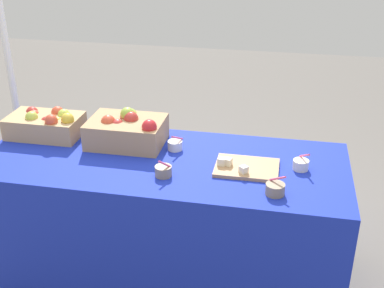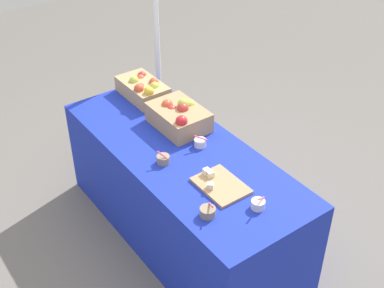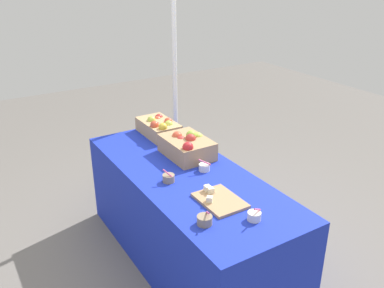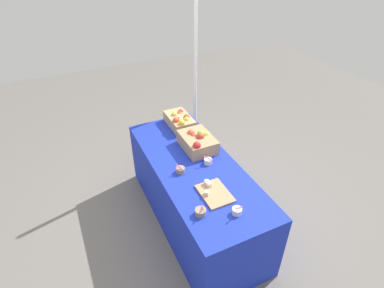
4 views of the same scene
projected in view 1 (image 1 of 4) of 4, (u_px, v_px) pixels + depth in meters
The scene contains 10 objects.
ground_plane at pixel (166, 272), 2.90m from camera, with size 10.00×10.00×0.00m, color slate.
table at pixel (165, 219), 2.74m from camera, with size 1.90×0.76×0.74m, color #192DB7.
apple_crate_left at pixel (46, 124), 2.82m from camera, with size 0.41×0.24×0.17m.
apple_crate_middle at pixel (127, 130), 2.72m from camera, with size 0.41×0.29×0.20m.
cutting_board_front at pixel (245, 167), 2.47m from camera, with size 0.31×0.23×0.06m.
sample_bowl_near at pixel (301, 164), 2.47m from camera, with size 0.08×0.09×0.10m.
sample_bowl_mid at pixel (275, 189), 2.26m from camera, with size 0.09×0.09×0.10m.
sample_bowl_far at pixel (175, 145), 2.67m from camera, with size 0.08×0.09×0.10m.
sample_bowl_extra at pixel (163, 171), 2.41m from camera, with size 0.08×0.08×0.10m.
tent_pole at pixel (7, 51), 3.12m from camera, with size 0.04×0.04×2.21m, color white.
Camera 1 is at (0.60, -2.22, 1.93)m, focal length 46.50 mm.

